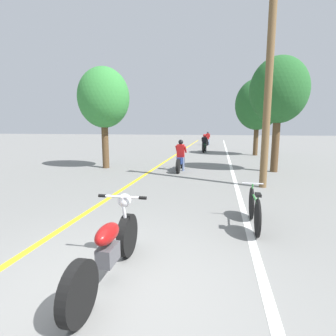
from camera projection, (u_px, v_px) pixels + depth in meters
The scene contains 12 objects.
ground_plane at pixel (107, 287), 3.35m from camera, with size 120.00×120.00×0.00m, color slate.
lane_stripe_center at pixel (166, 161), 15.42m from camera, with size 0.14×48.00×0.01m, color yellow.
lane_stripe_edge at pixel (230, 163), 14.72m from camera, with size 0.14×48.00×0.01m, color white.
utility_pole at pixel (269, 80), 8.31m from camera, with size 1.10×0.24×6.79m.
roadside_tree_right_near at pixel (279, 91), 11.30m from camera, with size 2.47×2.23×5.01m.
roadside_tree_right_far at pixel (258, 105), 18.04m from camera, with size 3.04×2.74×5.28m.
roadside_tree_left at pixel (104, 98), 12.43m from camera, with size 2.47×2.22×4.80m.
motorcycle_foreground at pixel (109, 249), 3.45m from camera, with size 0.74×2.15×1.03m.
motorcycle_rider_lead at pixel (181, 159), 12.07m from camera, with size 0.50×2.10×1.43m.
motorcycle_rider_mid at pixel (204, 145), 20.94m from camera, with size 0.50×2.09×1.42m.
motorcycle_rider_far at pixel (208, 140), 28.62m from camera, with size 0.50×2.08×1.46m.
bicycle_parked at pixel (254, 209), 5.30m from camera, with size 0.44×1.67×0.83m.
Camera 1 is at (1.35, -2.86, 2.04)m, focal length 28.00 mm.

